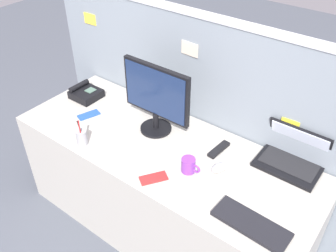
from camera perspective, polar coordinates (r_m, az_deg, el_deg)
ground_plane at (r=2.71m, az=-0.66°, el=-14.98°), size 10.00×10.00×0.00m
desk at (r=2.44m, az=-0.72°, el=-9.70°), size 1.91×0.72×0.73m
cubicle_divider at (r=2.46m, az=4.92°, el=1.34°), size 2.39×0.08×1.42m
desktop_monitor at (r=2.18m, az=-1.87°, el=4.71°), size 0.46×0.20×0.44m
laptop at (r=2.16m, az=18.83°, el=-4.29°), size 0.34×0.26×0.23m
desk_phone at (r=2.67m, az=-12.68°, el=4.99°), size 0.19×0.18×0.09m
keyboard_main at (r=1.82m, az=12.78°, el=-14.61°), size 0.37×0.15×0.02m
computer_mouse_right_hand at (r=2.04m, az=7.94°, el=-6.40°), size 0.08×0.11×0.03m
pen_cup at (r=2.23m, az=-13.25°, el=-1.70°), size 0.07×0.07×0.17m
cell_phone_blue_case at (r=2.49m, az=-12.21°, el=1.70°), size 0.11×0.16×0.01m
cell_phone_red_case at (r=1.98m, az=-2.26°, el=-8.10°), size 0.14×0.16×0.01m
tv_remote at (r=2.17m, az=7.90°, el=-3.61°), size 0.06×0.17×0.02m
coffee_mug at (r=2.00m, az=3.24°, el=-6.09°), size 0.12×0.08×0.09m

